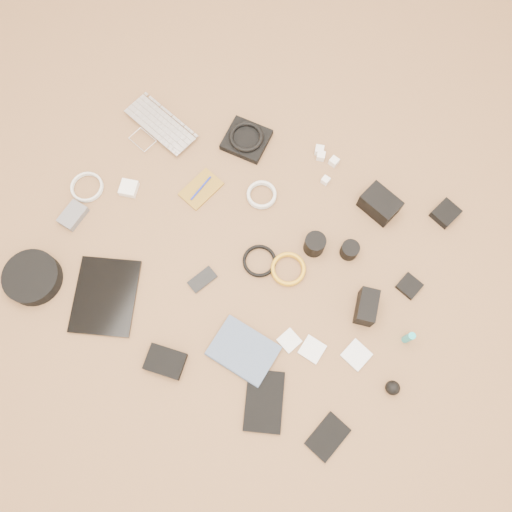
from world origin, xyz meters
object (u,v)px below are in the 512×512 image
at_px(laptop, 153,132).
at_px(dslr_camera, 380,204).
at_px(headphone_case, 33,278).
at_px(paperback, 231,371).
at_px(tablet, 105,296).
at_px(phone, 202,280).

relative_size(laptop, dslr_camera, 2.24).
xyz_separation_m(headphone_case, paperback, (0.79, 0.02, -0.02)).
height_order(laptop, paperback, laptop).
distance_m(headphone_case, paperback, 0.79).
relative_size(laptop, paperback, 1.41).
xyz_separation_m(laptop, paperback, (0.70, -0.70, -0.00)).
height_order(tablet, headphone_case, headphone_case).
bearing_deg(tablet, headphone_case, 171.50).
xyz_separation_m(dslr_camera, phone, (-0.47, -0.54, -0.04)).
distance_m(dslr_camera, tablet, 1.06).
distance_m(laptop, headphone_case, 0.72).
bearing_deg(tablet, laptop, 84.15).
bearing_deg(laptop, paperback, -28.27).
bearing_deg(dslr_camera, tablet, -116.93).
distance_m(laptop, dslr_camera, 0.93).
distance_m(laptop, paperback, 0.99).
bearing_deg(dslr_camera, headphone_case, -123.34).
bearing_deg(laptop, dslr_camera, 22.12).
height_order(headphone_case, paperback, headphone_case).
xyz_separation_m(laptop, tablet, (0.18, -0.66, -0.01)).
bearing_deg(headphone_case, tablet, 12.40).
bearing_deg(headphone_case, phone, 25.90).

